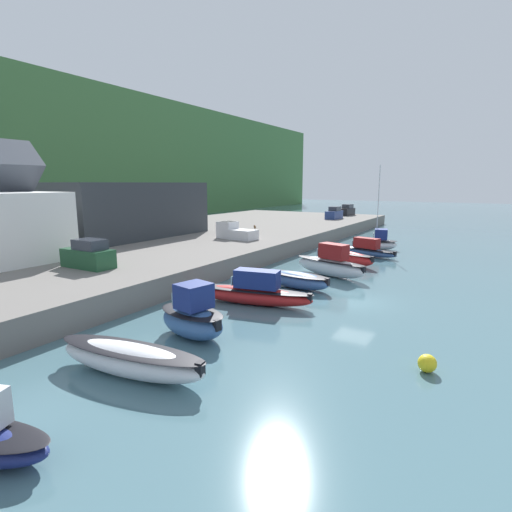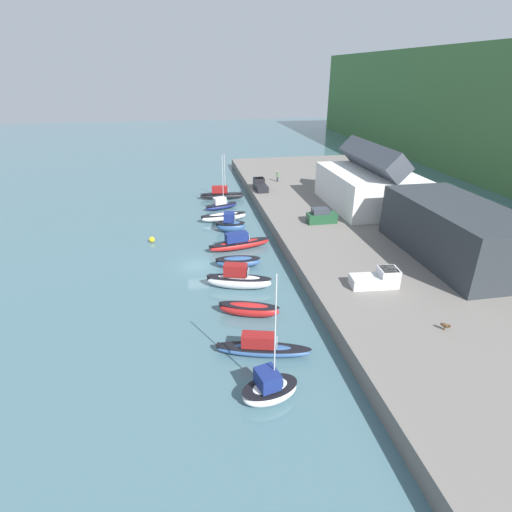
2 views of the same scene
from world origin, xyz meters
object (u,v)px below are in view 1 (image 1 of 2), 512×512
(moored_boat_3, at_px, (192,317))
(parked_car_0, at_px, (88,255))
(moored_boat_5, at_px, (298,280))
(moored_boat_8, at_px, (364,249))
(dog_on_quay, at_px, (255,227))
(moored_boat_6, at_px, (331,264))
(moored_boat_7, at_px, (348,258))
(parked_car_1, at_px, (347,211))
(parked_car_2, at_px, (334,214))
(moored_boat_2, at_px, (130,359))
(mooring_buoy_0, at_px, (427,363))
(moored_boat_9, at_px, (379,242))
(moored_boat_4, at_px, (252,292))
(pickup_truck_0, at_px, (234,231))

(moored_boat_3, bearing_deg, parked_car_0, 87.26)
(moored_boat_3, relative_size, moored_boat_5, 0.82)
(moored_boat_8, distance_m, dog_on_quay, 15.53)
(moored_boat_6, relative_size, parked_car_0, 1.74)
(moored_boat_3, bearing_deg, moored_boat_7, 9.24)
(parked_car_1, bearing_deg, parked_car_2, 97.74)
(moored_boat_2, bearing_deg, moored_boat_3, -1.29)
(dog_on_quay, bearing_deg, moored_boat_5, -91.46)
(mooring_buoy_0, bearing_deg, moored_boat_9, 17.58)
(moored_boat_8, height_order, parked_car_2, parked_car_2)
(moored_boat_6, bearing_deg, parked_car_2, 36.16)
(mooring_buoy_0, bearing_deg, moored_boat_2, 122.26)
(moored_boat_7, xyz_separation_m, moored_boat_8, (5.97, 0.13, -0.02))
(moored_boat_2, height_order, moored_boat_4, moored_boat_4)
(moored_boat_9, relative_size, pickup_truck_0, 2.07)
(mooring_buoy_0, bearing_deg, moored_boat_3, 100.54)
(moored_boat_5, height_order, parked_car_1, parked_car_1)
(parked_car_2, xyz_separation_m, dog_on_quay, (-22.43, 2.96, -0.46))
(moored_boat_6, relative_size, parked_car_2, 1.73)
(moored_boat_5, height_order, moored_boat_9, moored_boat_9)
(parked_car_2, bearing_deg, moored_boat_4, 105.41)
(moored_boat_6, distance_m, parked_car_1, 46.58)
(parked_car_0, xyz_separation_m, parked_car_1, (58.39, -0.62, 0.00))
(moored_boat_9, relative_size, mooring_buoy_0, 12.85)
(moored_boat_2, relative_size, parked_car_1, 1.74)
(parked_car_2, distance_m, dog_on_quay, 22.63)
(moored_boat_2, relative_size, moored_boat_4, 0.86)
(moored_boat_5, bearing_deg, moored_boat_7, 3.98)
(parked_car_2, bearing_deg, moored_boat_8, 118.91)
(moored_boat_4, bearing_deg, parked_car_2, 2.30)
(dog_on_quay, bearing_deg, moored_boat_8, -47.08)
(mooring_buoy_0, bearing_deg, dog_on_quay, 42.35)
(dog_on_quay, bearing_deg, moored_boat_7, -67.08)
(moored_boat_7, height_order, mooring_buoy_0, moored_boat_7)
(moored_boat_5, distance_m, moored_boat_7, 10.78)
(parked_car_0, bearing_deg, dog_on_quay, 3.09)
(moored_boat_4, bearing_deg, moored_boat_6, -19.78)
(moored_boat_7, bearing_deg, moored_boat_4, -165.50)
(moored_boat_5, relative_size, pickup_truck_0, 1.16)
(moored_boat_6, bearing_deg, moored_boat_5, -171.07)
(pickup_truck_0, height_order, mooring_buoy_0, pickup_truck_0)
(moored_boat_2, distance_m, parked_car_1, 67.57)
(moored_boat_3, relative_size, parked_car_2, 1.09)
(moored_boat_5, xyz_separation_m, dog_on_quay, (18.50, 15.04, 1.53))
(parked_car_2, xyz_separation_m, pickup_truck_0, (-30.59, 0.82, -0.10))
(parked_car_0, relative_size, mooring_buoy_0, 5.36)
(moored_boat_2, xyz_separation_m, parked_car_2, (57.43, 12.07, 1.96))
(moored_boat_3, bearing_deg, moored_boat_8, 10.01)
(moored_boat_6, height_order, mooring_buoy_0, moored_boat_6)
(moored_boat_7, xyz_separation_m, parked_car_1, (39.07, 13.12, 1.94))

